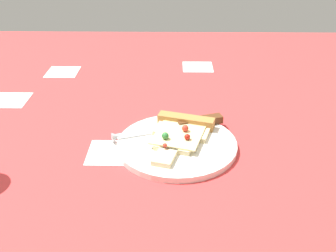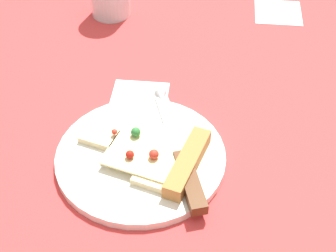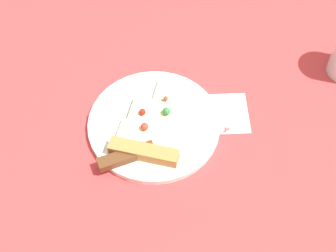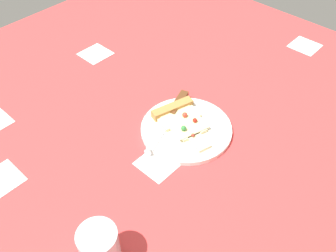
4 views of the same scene
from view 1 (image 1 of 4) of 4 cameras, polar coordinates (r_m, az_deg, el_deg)
name	(u,v)px [view 1 (image 1 of 4)]	position (r cm, az deg, el deg)	size (l,w,h in cm)	color
ground_plane	(166,135)	(84.44, -0.28, -1.37)	(152.92, 152.92, 3.00)	#D13838
plate	(177,145)	(77.13, 1.31, -2.77)	(23.84, 23.84, 1.22)	white
pizza_slice	(180,132)	(78.53, 1.84, -0.94)	(13.62, 18.89, 2.68)	beige
knife	(180,125)	(81.57, 1.71, 0.13)	(23.41, 9.66, 2.45)	silver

